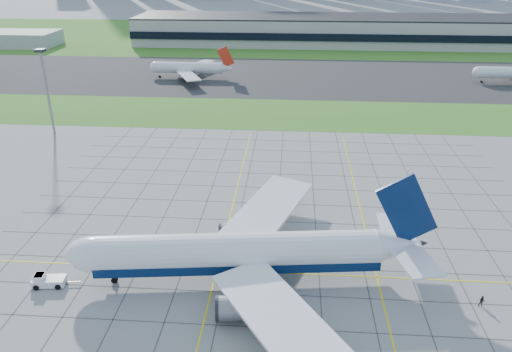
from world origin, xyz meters
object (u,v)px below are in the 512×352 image
(pushback_tug, at_px, (47,280))
(crew_near, at_px, (115,257))
(airliner, at_px, (241,253))
(distant_jet_1, at_px, (190,68))
(light_mast, at_px, (45,82))
(crew_far, at_px, (482,302))

(pushback_tug, height_order, crew_near, pushback_tug)
(airliner, xyz_separation_m, distant_jet_1, (-36.89, 143.46, -0.85))
(crew_near, bearing_deg, airliner, -48.65)
(light_mast, relative_size, distant_jet_1, 0.60)
(airliner, bearing_deg, crew_near, 164.00)
(crew_near, bearing_deg, pushback_tug, -177.99)
(airliner, bearing_deg, crew_far, -13.19)
(pushback_tug, height_order, crew_far, pushback_tug)
(light_mast, bearing_deg, distant_jet_1, 69.54)
(light_mast, relative_size, crew_far, 13.07)
(light_mast, distance_m, pushback_tug, 81.58)
(light_mast, xyz_separation_m, crew_near, (41.13, -65.51, -15.28))
(light_mast, distance_m, crew_near, 78.84)
(pushback_tug, distance_m, crew_near, 11.90)
(crew_near, relative_size, distant_jet_1, 0.04)
(crew_near, bearing_deg, light_mast, 82.65)
(crew_far, bearing_deg, distant_jet_1, 128.81)
(airliner, height_order, distant_jet_1, airliner)
(airliner, relative_size, pushback_tug, 7.82)
(light_mast, relative_size, crew_near, 14.22)
(distant_jet_1, bearing_deg, airliner, -75.58)
(airliner, bearing_deg, light_mast, 126.15)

